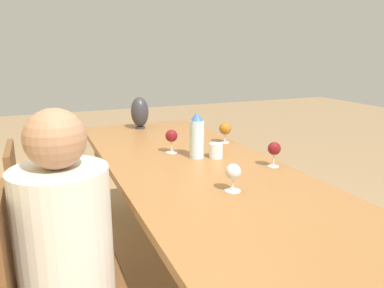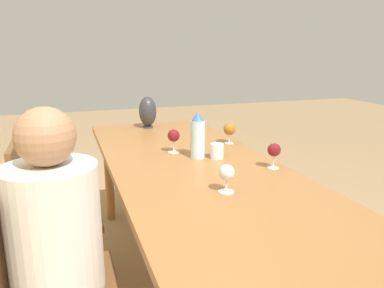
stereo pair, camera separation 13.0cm
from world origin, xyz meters
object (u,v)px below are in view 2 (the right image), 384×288
Objects in this scene: wine_glass_0 at (230,129)px; wine_glass_2 at (174,136)px; water_tumbler at (217,151)px; wine_glass_3 at (227,173)px; person_near at (61,249)px; wine_glass_1 at (274,151)px; chair_near at (41,285)px; chair_far at (47,213)px; water_bottle at (198,136)px; vase at (148,112)px.

wine_glass_0 is 0.97× the size of wine_glass_2.
wine_glass_3 is at bearing 161.93° from water_tumbler.
wine_glass_3 is 0.73m from person_near.
person_near is at bearing 102.70° from wine_glass_1.
chair_near is at bearing 90.95° from wine_glass_3.
person_near reaches higher than wine_glass_1.
wine_glass_2 is at bearing -43.07° from person_near.
person_near is (-0.24, 1.06, -0.23)m from wine_glass_1.
chair_far is (0.70, 0.00, 0.00)m from chair_near.
water_bottle is 0.94m from chair_far.
chair_near is 0.16m from person_near.
wine_glass_3 is at bearing 173.51° from water_bottle.
wine_glass_1 is (-0.31, -0.31, -0.03)m from water_bottle.
water_tumbler is 0.07× the size of person_near.
wine_glass_0 is 1.02× the size of wine_glass_1.
wine_glass_2 is (0.20, 0.20, 0.06)m from water_tumbler.
water_bottle is at bearing 128.61° from wine_glass_0.
water_tumbler is 0.09× the size of chair_near.
water_tumbler is at bearing -115.78° from water_bottle.
vase is 0.21× the size of person_near.
wine_glass_1 is 0.95× the size of wine_glass_2.
wine_glass_0 is 0.15× the size of chair_far.
vase is 1.45m from wine_glass_3.
wine_glass_1 is 1.11m from person_near.
wine_glass_2 is (-0.76, 0.01, -0.03)m from vase.
wine_glass_3 is at bearing -89.05° from chair_near.
vase is (0.91, 0.09, 0.00)m from water_bottle.
wine_glass_3 is 0.10× the size of person_near.
water_tumbler is 1.01m from person_near.
water_bottle is 1.96× the size of wine_glass_1.
chair_near is 0.76× the size of person_near.
chair_near is at bearing 133.54° from wine_glass_2.
wine_glass_2 reaches higher than water_tumbler.
wine_glass_1 is 0.15× the size of chair_far.
person_near reaches higher than wine_glass_2.
chair_far is 0.72m from person_near.
water_bottle is 0.97m from person_near.
wine_glass_2 is at bearing 179.23° from vase.
water_tumbler is 1.01m from chair_far.
chair_near is 0.70m from chair_far.
vase is (0.96, 0.19, 0.09)m from water_tumbler.
wine_glass_2 reaches higher than chair_far.
wine_glass_3 is (-0.23, 0.37, -0.01)m from wine_glass_1.
chair_far is (0.46, 1.15, -0.38)m from wine_glass_1.
wine_glass_1 is 0.62m from wine_glass_2.
wine_glass_3 is 0.14× the size of chair_far.
water_tumbler is 0.34× the size of vase.
water_bottle is 0.91m from vase.
water_tumbler is at bearing -59.47° from person_near.
wine_glass_2 reaches higher than wine_glass_3.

